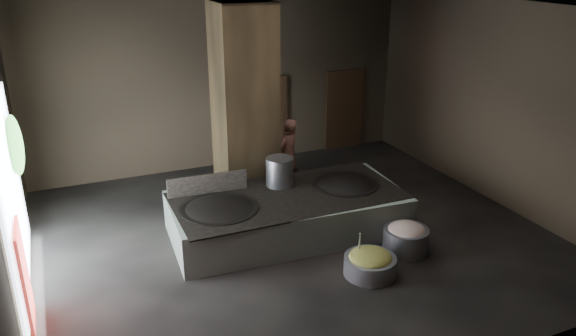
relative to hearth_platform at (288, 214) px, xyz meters
name	(u,v)px	position (x,y,z in m)	size (l,w,h in m)	color
floor	(292,237)	(0.02, -0.17, -0.46)	(10.00, 9.00, 0.10)	black
ceiling	(292,5)	(0.02, -0.17, 4.14)	(10.00, 9.00, 0.10)	black
back_wall	(222,82)	(0.02, 4.38, 1.84)	(10.00, 0.10, 4.50)	black
front_wall	(443,234)	(0.02, -4.72, 1.84)	(10.00, 0.10, 4.50)	black
right_wall	(499,103)	(5.07, -0.17, 1.84)	(0.10, 9.00, 4.50)	black
pillar	(244,108)	(-0.28, 1.73, 1.84)	(1.20, 1.20, 4.50)	black
hearth_platform	(288,214)	(0.00, 0.00, 0.00)	(4.70, 2.25, 0.82)	#A1B19F
platform_cap	(288,196)	(0.00, 0.00, 0.41)	(4.60, 2.21, 0.03)	black
wok_left	(220,212)	(-1.45, -0.05, 0.34)	(1.48, 1.48, 0.41)	black
wok_left_rim	(219,209)	(-1.45, -0.05, 0.41)	(1.51, 1.51, 0.05)	black
wok_right	(345,187)	(1.35, 0.05, 0.34)	(1.38, 1.38, 0.39)	black
wok_right_rim	(345,184)	(1.35, 0.05, 0.41)	(1.41, 1.41, 0.05)	black
stock_pot	(280,172)	(0.05, 0.55, 0.72)	(0.57, 0.57, 0.61)	#A4A6AB
splash_guard	(208,184)	(-1.45, 0.75, 0.62)	(1.63, 0.06, 0.41)	black
cook	(288,156)	(0.84, 1.93, 0.50)	(0.66, 0.43, 1.81)	brown
veg_basin	(370,266)	(0.71, -2.08, -0.24)	(0.94, 0.94, 0.35)	gray
veg_fill	(370,257)	(0.71, -2.08, -0.06)	(0.77, 0.77, 0.24)	olive
ladle	(359,245)	(0.56, -1.93, 0.14)	(0.03, 0.03, 0.74)	#A4A6AB
meat_basin	(406,240)	(1.78, -1.63, -0.17)	(0.87, 0.87, 0.48)	gray
meat_fill	(406,230)	(1.78, -1.63, 0.04)	(0.72, 0.72, 0.28)	tan
doorway_near	(267,120)	(1.22, 4.28, 0.69)	(1.18, 0.08, 2.38)	black
doorway_near_glow	(262,121)	(1.13, 4.42, 0.64)	(0.74, 0.04, 1.75)	#8C6647
doorway_far	(344,111)	(3.62, 4.28, 0.69)	(1.18, 0.08, 2.38)	black
doorway_far_glow	(331,112)	(3.32, 4.51, 0.64)	(0.84, 0.04, 1.98)	#8C6647
left_opening	(13,200)	(-4.93, 0.03, 1.19)	(0.04, 4.20, 3.10)	white
pavilion_sliver	(25,278)	(-4.86, -1.27, 0.44)	(0.05, 0.90, 1.70)	maroon
tree_silhouette	(15,145)	(-4.83, 1.13, 1.79)	(0.28, 1.10, 1.10)	#194714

